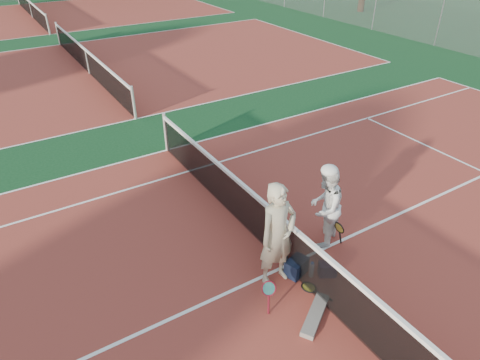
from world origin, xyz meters
name	(u,v)px	position (x,y,z in m)	size (l,w,h in m)	color
ground	(286,266)	(0.00, 0.00, 0.00)	(130.00, 130.00, 0.00)	#0E3619
court_main	(286,266)	(0.00, 0.00, 0.00)	(23.77, 10.97, 0.01)	maroon
court_far_a	(90,73)	(0.00, 13.50, 0.00)	(23.77, 10.97, 0.01)	maroon
court_far_b	(33,17)	(0.00, 27.00, 0.00)	(23.77, 10.97, 0.01)	maroon
net_main	(287,245)	(0.00, 0.00, 0.51)	(0.10, 10.98, 1.02)	black
net_far_a	(87,61)	(0.00, 13.50, 0.51)	(0.10, 10.98, 1.02)	black
net_far_b	(31,9)	(0.00, 27.00, 0.51)	(0.10, 10.98, 1.02)	black
player_a	(278,235)	(-0.35, -0.15, 1.00)	(0.73, 0.48, 2.00)	beige
player_b	(325,207)	(1.04, 0.20, 0.85)	(0.83, 0.65, 1.70)	white
racket_red	(268,296)	(-0.86, -0.65, 0.29)	(0.18, 0.27, 0.59)	maroon
racket_black_held	(338,234)	(1.21, -0.07, 0.29)	(0.21, 0.27, 0.58)	black
racket_spare	(309,287)	(0.02, -0.66, 0.01)	(0.60, 0.27, 0.03)	black
sports_bag_navy	(296,267)	(0.05, -0.25, 0.16)	(0.41, 0.28, 0.32)	black
sports_bag_purple	(327,269)	(0.52, -0.57, 0.13)	(0.31, 0.21, 0.25)	black
net_cover_canvas	(315,315)	(-0.31, -1.21, 0.05)	(0.93, 0.22, 0.10)	slate
water_bottle	(311,270)	(0.24, -0.45, 0.15)	(0.09, 0.09, 0.30)	#C3DEF7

